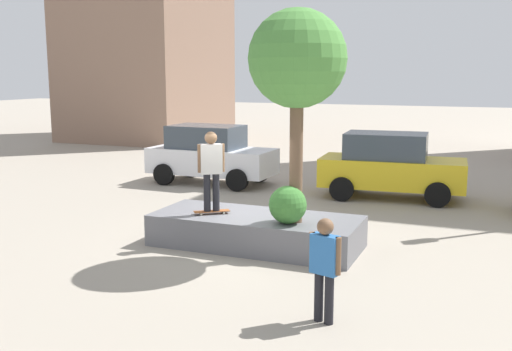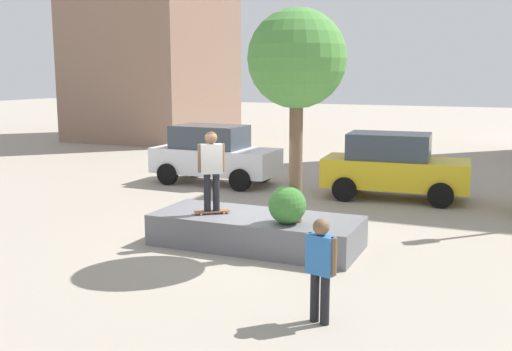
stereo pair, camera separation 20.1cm
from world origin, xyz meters
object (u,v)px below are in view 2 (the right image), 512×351
at_px(skateboard, 212,211).
at_px(taxi_cab, 393,166).
at_px(planter_ledge, 256,231).
at_px(skateboarder, 211,165).
at_px(police_car, 214,154).
at_px(plaza_tree, 297,61).
at_px(passerby_with_bag, 320,263).

xyz_separation_m(skateboard, taxi_cab, (2.81, 6.61, 0.27)).
xyz_separation_m(planter_ledge, taxi_cab, (1.84, 6.37, 0.67)).
bearing_deg(planter_ledge, taxi_cab, 73.85).
relative_size(skateboarder, police_car, 0.41).
bearing_deg(skateboard, police_car, 116.85).
bearing_deg(skateboarder, planter_ledge, 13.99).
distance_m(police_car, taxi_cab, 6.22).
relative_size(plaza_tree, skateboard, 5.78).
bearing_deg(skateboard, plaza_tree, 1.03).
distance_m(skateboard, police_car, 7.55).
distance_m(planter_ledge, police_car, 7.86).
height_order(plaza_tree, taxi_cab, plaza_tree).
bearing_deg(taxi_cab, passerby_with_bag, -85.97).
bearing_deg(skateboarder, taxi_cab, 66.93).
xyz_separation_m(plaza_tree, taxi_cab, (0.86, 6.57, -3.03)).
relative_size(taxi_cab, passerby_with_bag, 2.68).
xyz_separation_m(police_car, taxi_cab, (6.22, -0.12, -0.01)).
height_order(skateboard, passerby_with_bag, passerby_with_bag).
bearing_deg(planter_ledge, plaza_tree, -11.81).
height_order(planter_ledge, skateboard, skateboard).
bearing_deg(skateboarder, plaza_tree, 1.03).
bearing_deg(plaza_tree, skateboarder, -178.97).
xyz_separation_m(skateboard, passerby_with_bag, (3.50, -3.18, 0.20)).
bearing_deg(skateboarder, skateboard, 0.00).
relative_size(skateboard, skateboarder, 0.43).
height_order(planter_ledge, taxi_cab, taxi_cab).
bearing_deg(planter_ledge, passerby_with_bag, -53.48).
distance_m(planter_ledge, plaza_tree, 3.84).
distance_m(plaza_tree, police_car, 9.10).
relative_size(planter_ledge, plaza_tree, 1.04).
relative_size(planter_ledge, police_car, 1.05).
bearing_deg(taxi_cab, planter_ledge, -106.15).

